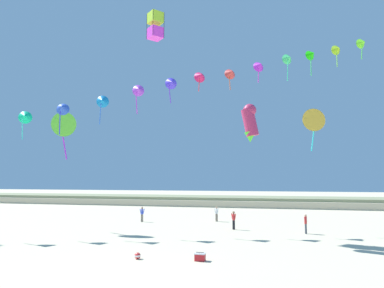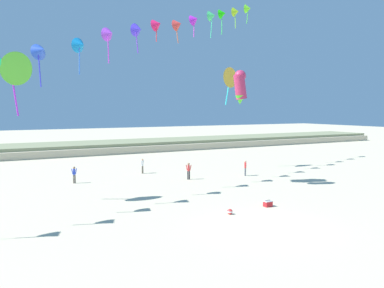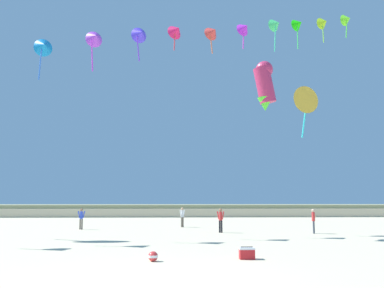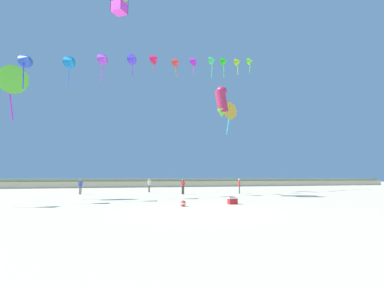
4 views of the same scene
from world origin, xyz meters
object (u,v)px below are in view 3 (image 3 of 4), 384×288
object	(u,v)px
person_mid_center	(81,217)
beach_cooler	(247,253)
person_far_left	(221,219)
large_kite_outer_drift	(265,84)
large_kite_low_lead	(303,101)
person_near_right	(313,219)
beach_ball	(153,256)
person_near_left	(182,216)

from	to	relation	value
person_mid_center	beach_cooler	xyz separation A→B (m)	(9.87, -15.61, -0.69)
person_far_left	large_kite_outer_drift	bearing A→B (deg)	-69.98
large_kite_low_lead	person_near_right	bearing A→B (deg)	-104.16
person_near_right	large_kite_outer_drift	world-z (taller)	large_kite_outer_drift
beach_ball	beach_cooler	bearing A→B (deg)	7.29
person_mid_center	beach_ball	size ratio (longest dim) A/B	4.31
large_kite_low_lead	large_kite_outer_drift	distance (m)	11.50
large_kite_low_lead	beach_cooler	bearing A→B (deg)	-114.87
large_kite_outer_drift	beach_ball	distance (m)	12.67
person_far_left	person_mid_center	bearing A→B (deg)	161.96
person_far_left	large_kite_outer_drift	xyz separation A→B (m)	(2.02, -5.55, 7.88)
person_near_left	large_kite_outer_drift	distance (m)	14.40
beach_ball	large_kite_outer_drift	bearing A→B (deg)	50.83
person_far_left	large_kite_low_lead	distance (m)	12.79
person_mid_center	beach_cooler	size ratio (longest dim) A/B	2.70
person_near_right	large_kite_outer_drift	xyz separation A→B (m)	(-4.07, -4.64, 7.89)
person_far_left	large_kite_outer_drift	distance (m)	9.85
person_near_left	large_kite_low_lead	world-z (taller)	large_kite_low_lead
person_mid_center	person_far_left	world-z (taller)	person_far_left
person_near_left	person_mid_center	bearing A→B (deg)	-163.49
person_mid_center	beach_cooler	distance (m)	18.48
person_near_right	large_kite_low_lead	world-z (taller)	large_kite_low_lead
beach_ball	person_mid_center	bearing A→B (deg)	111.57
person_mid_center	large_kite_outer_drift	distance (m)	17.04
person_mid_center	large_kite_low_lead	world-z (taller)	large_kite_low_lead
person_near_left	large_kite_low_lead	xyz separation A→B (m)	(10.00, -1.11, 9.41)
person_far_left	large_kite_low_lead	bearing A→B (deg)	30.96
beach_ball	person_near_left	bearing A→B (deg)	85.97
beach_cooler	person_near_right	bearing A→B (deg)	60.59
beach_cooler	beach_ball	bearing A→B (deg)	-172.71
beach_cooler	large_kite_low_lead	bearing A→B (deg)	65.13
person_mid_center	beach_ball	xyz separation A→B (m)	(6.35, -16.06, -0.72)
person_far_left	beach_cooler	bearing A→B (deg)	-91.47
beach_cooler	person_near_left	bearing A→B (deg)	97.10
large_kite_outer_drift	beach_ball	world-z (taller)	large_kite_outer_drift
person_near_right	beach_ball	world-z (taller)	person_near_right
person_mid_center	beach_ball	world-z (taller)	person_mid_center
person_near_left	beach_ball	world-z (taller)	person_near_left
large_kite_outer_drift	beach_cooler	distance (m)	11.18
person_near_left	person_mid_center	distance (m)	7.97
large_kite_outer_drift	beach_ball	size ratio (longest dim) A/B	8.08
person_near_right	person_mid_center	size ratio (longest dim) A/B	1.03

